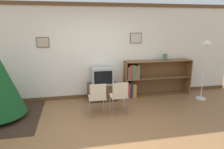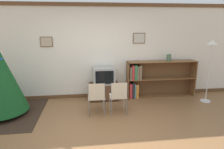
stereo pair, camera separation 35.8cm
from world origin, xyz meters
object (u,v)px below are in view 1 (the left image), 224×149
(vase, at_px, (165,57))
(bookshelf, at_px, (147,79))
(television, at_px, (102,76))
(standing_lamp, at_px, (206,54))
(tv_console, at_px, (102,92))
(folding_chair_right, at_px, (119,95))
(folding_chair_left, at_px, (98,97))

(vase, bearing_deg, bookshelf, 178.19)
(television, relative_size, bookshelf, 0.30)
(television, xyz_separation_m, standing_lamp, (2.84, -0.51, 0.61))
(tv_console, distance_m, folding_chair_right, 1.07)
(folding_chair_left, distance_m, vase, 2.53)
(bookshelf, bearing_deg, standing_lamp, -21.89)
(folding_chair_left, distance_m, standing_lamp, 3.26)
(folding_chair_right, bearing_deg, bookshelf, 44.49)
(folding_chair_right, distance_m, standing_lamp, 2.76)
(standing_lamp, bearing_deg, folding_chair_left, -170.88)
(bookshelf, bearing_deg, television, -176.64)
(folding_chair_left, xyz_separation_m, folding_chair_right, (0.53, 0.00, 0.00))
(bookshelf, bearing_deg, folding_chair_left, -146.33)
(folding_chair_right, bearing_deg, standing_lamp, 10.94)
(folding_chair_right, xyz_separation_m, vase, (1.65, 1.07, 0.71))
(television, distance_m, vase, 1.97)
(tv_console, height_order, television, television)
(folding_chair_right, bearing_deg, folding_chair_left, 180.00)
(bookshelf, bearing_deg, vase, -1.81)
(folding_chair_left, height_order, vase, vase)
(tv_console, height_order, bookshelf, bookshelf)
(folding_chair_left, relative_size, standing_lamp, 0.47)
(standing_lamp, bearing_deg, tv_console, 169.77)
(vase, relative_size, standing_lamp, 0.11)
(folding_chair_left, bearing_deg, folding_chair_right, 0.00)
(television, xyz_separation_m, bookshelf, (1.37, 0.08, -0.19))
(tv_console, height_order, standing_lamp, standing_lamp)
(bookshelf, relative_size, standing_lamp, 1.19)
(vase, height_order, standing_lamp, standing_lamp)
(television, height_order, vase, vase)
(television, bearing_deg, bookshelf, 3.36)
(tv_console, distance_m, television, 0.48)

